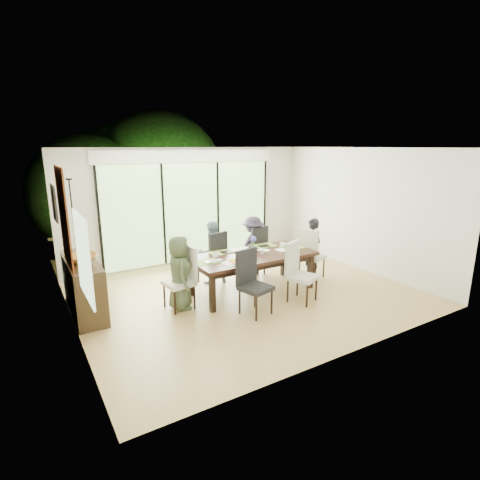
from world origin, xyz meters
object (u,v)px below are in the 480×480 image
cup_c (283,245)px  person_far_right (253,246)px  person_right_end (312,249)px  sideboard (83,286)px  chair_left_end (179,278)px  chair_near_right (303,273)px  chair_right_end (312,253)px  bowl (81,258)px  chair_far_right (252,250)px  laptop (215,262)px  person_far_left (211,252)px  person_left_end (179,273)px  vase (253,250)px  table_top (253,256)px  cup_b (262,252)px  chair_far_left (211,257)px  cup_a (216,255)px  chair_near_left (256,283)px

cup_c → person_far_right: bearing=108.9°
person_right_end → sideboard: size_ratio=0.79×
chair_left_end → chair_near_right: same height
chair_right_end → person_right_end: person_right_end is taller
person_right_end → chair_right_end: bearing=88.7°
sideboard → bowl: bearing=-90.0°
chair_far_right → sideboard: 3.47m
chair_right_end → laptop: chair_right_end is taller
person_far_left → bowl: bearing=4.3°
person_left_end → vase: bearing=-76.2°
table_top → chair_right_end: size_ratio=2.18×
cup_c → person_right_end: bearing=-8.4°
person_left_end → person_right_end: 2.96m
table_top → bowl: bearing=168.7°
chair_far_right → person_right_end: bearing=126.9°
cup_c → sideboard: sideboard is taller
chair_near_right → bowl: 3.74m
chair_right_end → person_right_end: size_ratio=0.85×
laptop → person_left_end: bearing=163.7°
chair_far_right → person_far_left: size_ratio=0.85×
chair_left_end → bowl: chair_left_end is taller
cup_b → chair_left_end: bearing=176.5°
chair_near_right → sideboard: chair_near_right is taller
vase → sideboard: sideboard is taller
chair_far_left → cup_c: 1.48m
person_far_right → chair_near_right: bearing=82.7°
chair_far_left → cup_a: (-0.25, -0.70, 0.25)m
cup_a → person_far_right: bearing=28.5°
chair_far_right → laptop: bearing=23.5°
chair_near_left → vase: 1.10m
cup_b → sideboard: bearing=165.7°
cup_b → vase: bearing=123.7°
vase → cup_c: size_ratio=0.97×
chair_left_end → cup_b: (1.65, -0.10, 0.24)m
table_top → sideboard: bearing=166.8°
chair_far_left → person_far_right: (1.00, -0.02, 0.09)m
cup_a → person_left_end: bearing=-169.1°
chair_far_right → laptop: (-1.40, -0.95, 0.21)m
person_left_end → person_right_end: (2.96, 0.00, 0.00)m
chair_far_left → bowl: bearing=-8.2°
chair_far_left → cup_c: bearing=134.6°
cup_b → laptop: bearing=180.0°
vase → bowl: bearing=169.8°
person_right_end → laptop: (-2.33, -0.10, 0.12)m
table_top → chair_left_end: 1.51m
chair_right_end → person_left_end: size_ratio=0.85×
chair_left_end → chair_near_left: bearing=42.2°
cup_b → chair_right_end: bearing=4.2°
person_left_end → sideboard: size_ratio=0.79×
chair_near_left → vase: (0.55, 0.92, 0.26)m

